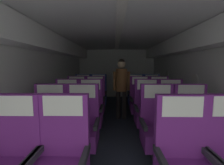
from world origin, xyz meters
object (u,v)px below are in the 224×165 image
object	(u,v)px
seat_b_left_aisle	(82,127)
seat_b_right_aisle	(192,128)
seat_b_right_window	(158,128)
seat_a_right_window	(184,165)
seat_d_right_window	(140,102)
seat_c_left_window	(67,111)
seat_d_right_aisle	(159,102)
seat_b_left_window	(49,128)
seat_d_left_aisle	(95,102)
seat_e_right_aisle	(152,95)
seat_d_left_window	(76,101)
seat_c_right_aisle	(171,112)
seat_c_left_aisle	(90,111)
seat_e_right_window	(136,95)
seat_e_left_window	(83,95)
seat_e_left_aisle	(98,95)
seat_a_left_window	(11,163)
flight_attendant	(121,83)
seat_c_right_window	(147,111)
seat_a_left_aisle	(61,163)

from	to	relation	value
seat_b_left_aisle	seat_b_right_aisle	world-z (taller)	same
seat_b_left_aisle	seat_b_right_window	distance (m)	1.13
seat_a_right_window	seat_d_right_window	size ratio (longest dim) A/B	1.00
seat_c_left_window	seat_d_right_aisle	distance (m)	2.26
seat_b_left_window	seat_d_right_aisle	size ratio (longest dim) A/B	1.00
seat_d_left_aisle	seat_d_right_aisle	xyz separation A→B (m)	(1.64, 0.01, 0.00)
seat_b_right_aisle	seat_d_right_window	size ratio (longest dim) A/B	1.00
seat_b_right_window	seat_e_right_aisle	distance (m)	2.51
seat_d_left_aisle	seat_e_right_aisle	distance (m)	1.85
seat_d_right_aisle	seat_d_left_window	bearing A→B (deg)	179.68
seat_a_right_window	seat_c_right_aisle	size ratio (longest dim) A/B	1.00
seat_b_right_window	seat_c_left_aisle	xyz separation A→B (m)	(-1.13, 0.80, 0.00)
seat_d_left_aisle	seat_e_right_window	xyz separation A→B (m)	(1.16, 0.84, 0.00)
seat_d_left_window	seat_d_left_aisle	size ratio (longest dim) A/B	1.00
seat_b_right_aisle	seat_e_left_window	bearing A→B (deg)	130.88
seat_b_left_window	seat_e_left_aisle	xyz separation A→B (m)	(0.48, 2.47, 0.00)
seat_e_right_window	seat_d_right_aisle	bearing A→B (deg)	-60.08
seat_b_left_aisle	seat_c_left_aisle	size ratio (longest dim) A/B	1.00
seat_b_left_window	seat_e_right_aisle	distance (m)	3.26
seat_a_left_window	seat_a_right_window	bearing A→B (deg)	-0.10
seat_c_left_window	seat_b_right_window	bearing A→B (deg)	-26.89
seat_b_left_aisle	seat_a_left_window	bearing A→B (deg)	-120.66
seat_d_right_window	seat_c_right_aisle	bearing A→B (deg)	-59.52
seat_b_left_aisle	flight_attendant	bearing A→B (deg)	68.91
flight_attendant	seat_b_left_aisle	bearing A→B (deg)	-127.80
seat_e_left_aisle	seat_e_right_aisle	distance (m)	1.65
seat_b_left_aisle	seat_c_right_window	xyz separation A→B (m)	(1.15, 0.82, 0.00)
seat_b_right_aisle	seat_d_right_window	xyz separation A→B (m)	(-0.50, 1.63, 0.00)
seat_d_left_window	flight_attendant	size ratio (longest dim) A/B	0.72
seat_c_left_aisle	seat_d_left_window	distance (m)	0.97
seat_d_left_window	flight_attendant	xyz separation A→B (m)	(1.16, 0.09, 0.48)
seat_a_left_window	seat_c_left_aisle	size ratio (longest dim) A/B	1.00
seat_c_right_aisle	seat_e_right_aisle	xyz separation A→B (m)	(0.02, 1.66, 0.00)
seat_c_right_aisle	seat_e_right_window	xyz separation A→B (m)	(-0.47, 1.66, 0.00)
seat_b_right_aisle	seat_d_left_window	xyz separation A→B (m)	(-2.13, 1.64, 0.00)
seat_b_right_window	seat_e_right_window	world-z (taller)	same
seat_c_left_aisle	seat_d_right_aisle	distance (m)	1.82
seat_a_left_aisle	seat_e_right_aisle	size ratio (longest dim) A/B	1.00
seat_c_right_window	seat_e_left_aisle	distance (m)	2.00
seat_e_left_aisle	seat_e_right_aisle	bearing A→B (deg)	0.21
seat_d_left_window	seat_e_left_window	size ratio (longest dim) A/B	1.00
seat_e_right_aisle	seat_e_right_window	xyz separation A→B (m)	(-0.49, 0.00, 0.00)
seat_e_left_window	seat_e_left_aisle	xyz separation A→B (m)	(0.49, -0.01, 0.00)
seat_a_right_window	seat_d_right_window	distance (m)	2.48
seat_a_left_window	seat_a_right_window	size ratio (longest dim) A/B	1.00
seat_a_right_window	seat_d_left_window	size ratio (longest dim) A/B	1.00
seat_a_left_window	seat_c_left_window	size ratio (longest dim) A/B	1.00
seat_b_right_aisle	seat_c_right_window	xyz separation A→B (m)	(-0.49, 0.81, 0.00)
seat_d_right_window	seat_c_right_window	bearing A→B (deg)	-89.08
seat_a_right_window	seat_e_right_window	size ratio (longest dim) A/B	1.00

